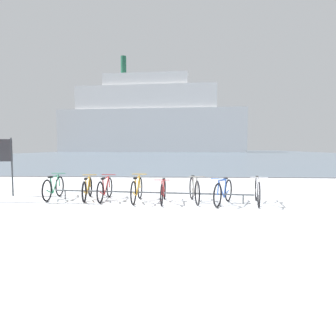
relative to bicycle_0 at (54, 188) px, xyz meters
The scene contains 12 objects.
ground 50.94m from the bicycle_0, 85.35° to the left, with size 80.00×132.00×0.08m.
bike_rack 3.16m from the bicycle_0, ahead, with size 6.13×0.72×0.31m.
bicycle_0 is the anchor object (origin of this frame).
bicycle_1 1.11m from the bicycle_0, ahead, with size 0.46×1.73×0.75m.
bicycle_2 1.71m from the bicycle_0, ahead, with size 0.46×1.72×0.77m.
bicycle_3 2.77m from the bicycle_0, ahead, with size 0.46×1.72×0.82m.
bicycle_4 3.59m from the bicycle_0, ahead, with size 0.46×1.70×0.75m.
bicycle_5 4.50m from the bicycle_0, ahead, with size 0.46×1.70×0.83m.
bicycle_6 5.35m from the bicycle_0, ahead, with size 0.79×1.58×0.80m.
bicycle_7 6.34m from the bicycle_0, ahead, with size 0.49×1.79×0.84m.
info_sign 2.18m from the bicycle_0, 166.39° to the left, with size 0.55×0.15×1.98m.
ferry_ship 84.18m from the bicycle_0, 94.11° to the left, with size 57.98×14.22×29.58m.
Camera 1 is at (-0.02, -6.14, 1.68)m, focal length 31.76 mm.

